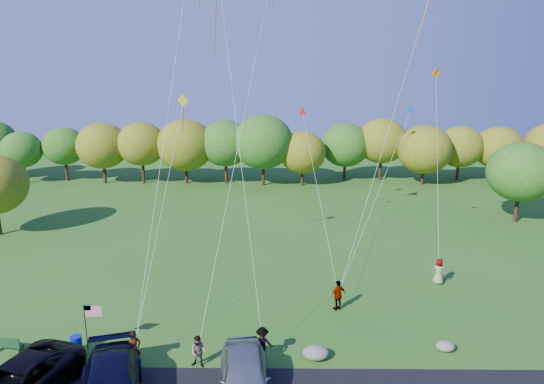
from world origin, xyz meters
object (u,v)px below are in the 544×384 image
Objects in this scene: flyer_a at (135,349)px; flyer_e at (439,271)px; flyer_c at (262,343)px; trash_barrel at (76,344)px; minivan_dark at (17,384)px; minivan_silver at (244,376)px; flyer_d at (338,295)px; park_bench at (5,345)px; flyer_b at (198,352)px.

flyer_a is 19.81m from flyer_e.
trash_barrel is at bearing -1.44° from flyer_c.
flyer_a is at bearing 8.07° from flyer_c.
flyer_e is at bearing 45.91° from minivan_dark.
flyer_a is 1.07× the size of flyer_c.
minivan_silver reaches higher than flyer_d.
minivan_silver reaches higher than park_bench.
flyer_c is 14.31m from flyer_e.
flyer_a is 1.13× the size of flyer_b.
flyer_b is at bearing 37.01° from minivan_dark.
minivan_silver is 9.34m from trash_barrel.
flyer_e is at bearing -17.23° from flyer_a.
flyer_a is at bearing 0.52° from park_bench.
trash_barrel is at bearing 153.01° from minivan_silver.
flyer_e is (21.74, 11.98, -0.02)m from minivan_dark.
trash_barrel is at bearing -179.08° from flyer_b.
flyer_e is at bearing 44.43° from flyer_b.
flyer_d is 14.47m from trash_barrel.
minivan_dark is 3.37× the size of flyer_a.
flyer_a is at bearing 48.97° from minivan_dark.
minivan_silver is 2.89m from flyer_c.
flyer_d reaches higher than trash_barrel.
minivan_dark is 10.86m from flyer_c.
minivan_dark is 3.79× the size of flyer_b.
minivan_dark is 7.78m from flyer_b.
flyer_d is (5.01, 7.86, -0.04)m from minivan_silver.
flyer_b is (-2.34, 2.13, -0.17)m from minivan_silver.
minivan_dark is 3.50× the size of park_bench.
flyer_d is at bearing 46.83° from minivan_dark.
park_bench reaches higher than trash_barrel.
flyer_a is 2.12× the size of trash_barrel.
flyer_c is at bearing 7.17° from park_bench.
flyer_e is (7.07, 3.59, -0.04)m from flyer_d.
park_bench is at bearing -14.67° from flyer_d.
flyer_a is 6.11m from flyer_c.
flyer_a is 0.98× the size of flyer_d.
flyer_e is at bearing 27.38° from park_bench.
trash_barrel is (-9.40, 0.52, -0.42)m from flyer_c.
minivan_silver reaches higher than flyer_c.
flyer_a is at bearing 152.35° from minivan_silver.
flyer_a is 3.57m from trash_barrel.
flyer_d is at bearing -16.45° from flyer_a.
flyer_b is at bearing 14.30° from flyer_c.
flyer_c is (6.08, 0.67, -0.06)m from flyer_a.
flyer_d reaches higher than flyer_c.
flyer_a is at bearing 49.90° from flyer_e.
flyer_c is (3.03, 0.67, 0.04)m from flyer_b.
flyer_c is (10.34, 3.33, -0.06)m from minivan_dark.
flyer_e is (11.40, 8.65, 0.04)m from flyer_c.
flyer_d is at bearing 49.50° from flyer_b.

